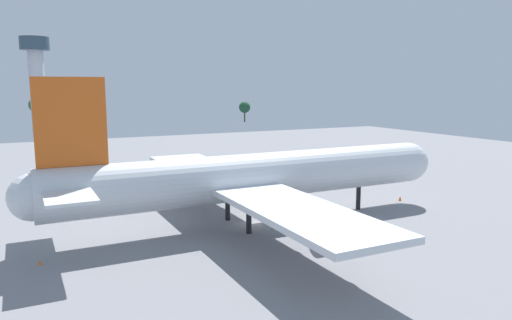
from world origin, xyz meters
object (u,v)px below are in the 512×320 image
Objects in this scene: pushback_tractor at (334,179)px; safety_cone_tail at (40,262)px; baggage_tug at (267,168)px; cargo_airplane at (255,177)px; safety_cone_nose at (400,198)px; control_tower at (37,76)px.

pushback_tractor is 56.59m from safety_cone_tail.
cargo_airplane is at bearing -120.58° from baggage_tug.
cargo_airplane is 28.50m from safety_cone_nose.
safety_cone_tail is (-27.35, -3.34, -6.32)m from cargo_airplane.
pushback_tractor is at bearing 33.21° from cargo_airplane.
cargo_airplane is 15.37× the size of pushback_tractor.
safety_cone_tail is 151.51m from control_tower.
safety_cone_nose is at bearing -75.92° from baggage_tug.
safety_cone_nose is 0.02× the size of control_tower.
safety_cone_nose is 1.31× the size of safety_cone_tail.
baggage_tug is at bearing 104.08° from safety_cone_nose.
safety_cone_nose is (8.06, -32.13, -0.73)m from baggage_tug.
baggage_tug is 7.20× the size of safety_cone_nose.
control_tower is (6.62, 149.66, 22.65)m from safety_cone_tail.
control_tower is at bearing 98.06° from cargo_airplane.
pushback_tractor is 139.33m from control_tower.
baggage_tug is at bearing -70.30° from control_tower.
safety_cone_nose reaches higher than safety_cone_tail.
baggage_tug is 0.14× the size of control_tower.
safety_cone_nose is 55.32m from safety_cone_tail.
cargo_airplane is 11.34× the size of baggage_tug.
cargo_airplane is at bearing -81.94° from control_tower.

